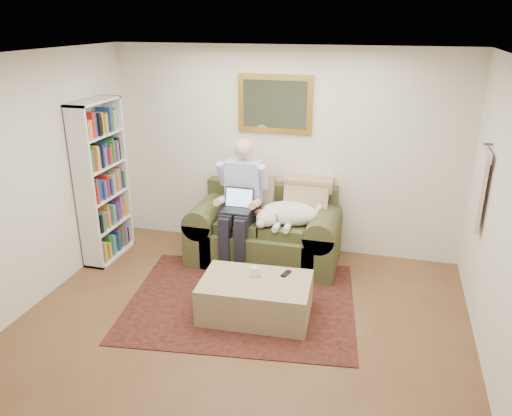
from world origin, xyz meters
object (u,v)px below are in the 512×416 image
at_px(seated_man, 240,205).
at_px(sleeping_dog, 290,213).
at_px(sofa, 265,237).
at_px(laptop, 238,204).
at_px(ottoman, 256,298).
at_px(coffee_mug, 254,272).
at_px(bookshelf, 102,182).

bearing_deg(seated_man, sleeping_dog, 7.13).
relative_size(sofa, laptop, 5.15).
bearing_deg(sleeping_dog, sofa, 164.26).
distance_m(sleeping_dog, ottoman, 1.27).
relative_size(sofa, seated_man, 1.19).
bearing_deg(coffee_mug, sleeping_dog, 82.35).
distance_m(ottoman, bookshelf, 2.49).
relative_size(seated_man, ottoman, 1.39).
distance_m(laptop, coffee_mug, 1.10).
bearing_deg(sleeping_dog, ottoman, -95.20).
relative_size(sofa, coffee_mug, 18.36).
relative_size(seated_man, sleeping_dog, 2.04).
xyz_separation_m(sleeping_dog, ottoman, (-0.11, -1.17, -0.50)).
distance_m(sleeping_dog, coffee_mug, 1.12).
distance_m(sofa, ottoman, 1.29).
xyz_separation_m(sleeping_dog, coffee_mug, (-0.14, -1.08, -0.25)).
distance_m(ottoman, coffee_mug, 0.27).
height_order(sleeping_dog, coffee_mug, sleeping_dog).
relative_size(laptop, bookshelf, 0.18).
relative_size(laptop, sleeping_dog, 0.47).
xyz_separation_m(sofa, coffee_mug, (0.18, -1.17, 0.14)).
xyz_separation_m(sofa, seated_man, (-0.28, -0.17, 0.46)).
relative_size(sofa, bookshelf, 0.92).
distance_m(laptop, ottoman, 1.29).
bearing_deg(ottoman, seated_man, 114.53).
bearing_deg(laptop, seated_man, 90.00).
distance_m(sofa, bookshelf, 2.13).
bearing_deg(bookshelf, sleeping_dog, 7.66).
relative_size(sleeping_dog, bookshelf, 0.38).
distance_m(sofa, sleeping_dog, 0.52).
xyz_separation_m(sofa, sleeping_dog, (0.33, -0.09, 0.39)).
bearing_deg(coffee_mug, seated_man, 114.65).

